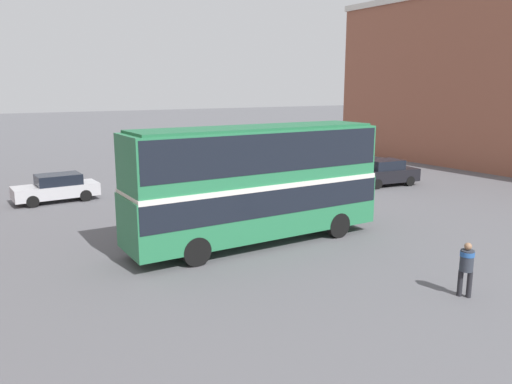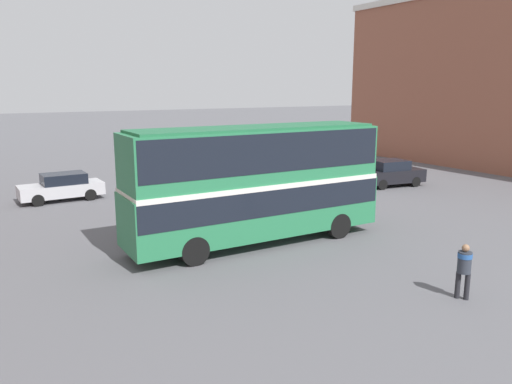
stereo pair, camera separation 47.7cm
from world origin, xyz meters
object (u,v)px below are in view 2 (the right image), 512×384
object	(u,v)px
parked_car_kerb_near	(391,173)
parked_car_side_street	(227,160)
parked_car_kerb_far	(62,187)
pedestrian_foreground	(464,266)
double_decker_bus	(256,178)

from	to	relation	value
parked_car_kerb_near	parked_car_side_street	distance (m)	12.70
parked_car_kerb_near	parked_car_kerb_far	world-z (taller)	parked_car_kerb_near
parked_car_kerb_near	parked_car_side_street	bearing A→B (deg)	126.85
parked_car_side_street	parked_car_kerb_near	bearing A→B (deg)	-55.80
pedestrian_foreground	parked_car_kerb_near	world-z (taller)	pedestrian_foreground
pedestrian_foreground	parked_car_side_street	distance (m)	25.55
double_decker_bus	parked_car_side_street	size ratio (longest dim) A/B	2.51
parked_car_kerb_near	parked_car_kerb_far	distance (m)	19.96
parked_car_kerb_far	parked_car_kerb_near	bearing A→B (deg)	160.00
parked_car_kerb_far	parked_car_side_street	distance (m)	13.82
double_decker_bus	parked_car_side_street	bearing A→B (deg)	66.54
double_decker_bus	pedestrian_foreground	bearing A→B (deg)	-71.68
parked_car_kerb_far	parked_car_side_street	bearing A→B (deg)	-160.89
parked_car_kerb_far	parked_car_side_street	size ratio (longest dim) A/B	1.06
parked_car_side_street	parked_car_kerb_far	bearing A→B (deg)	-153.33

